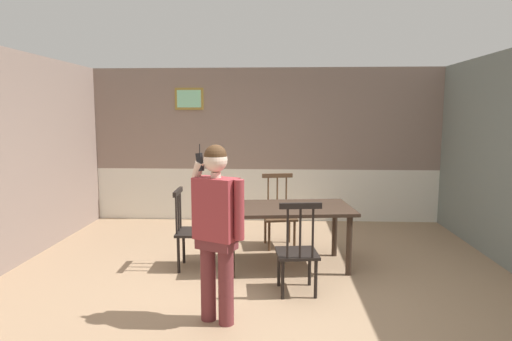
{
  "coord_description": "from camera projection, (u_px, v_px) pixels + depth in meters",
  "views": [
    {
      "loc": [
        0.23,
        -4.44,
        1.89
      ],
      "look_at": [
        0.01,
        -0.25,
        1.34
      ],
      "focal_mm": 30.38,
      "sensor_mm": 36.0,
      "label": 1
    }
  ],
  "objects": [
    {
      "name": "chair_by_doorway",
      "position": [
        192.0,
        230.0,
        5.3
      ],
      "size": [
        0.45,
        0.45,
        0.98
      ],
      "rotation": [
        0.0,
        0.0,
        4.75
      ],
      "color": "black",
      "rests_on": "ground_plane"
    },
    {
      "name": "room_back_partition",
      "position": [
        265.0,
        148.0,
        7.66
      ],
      "size": [
        6.17,
        0.17,
        2.68
      ],
      "color": "gray",
      "rests_on": "ground_plane"
    },
    {
      "name": "chair_at_table_head",
      "position": [
        279.0,
        214.0,
        6.21
      ],
      "size": [
        0.52,
        0.52,
        1.03
      ],
      "rotation": [
        0.0,
        0.0,
        3.32
      ],
      "color": "#513823",
      "rests_on": "ground_plane"
    },
    {
      "name": "chair_near_window",
      "position": [
        298.0,
        251.0,
        4.54
      ],
      "size": [
        0.47,
        0.47,
        1.01
      ],
      "rotation": [
        0.0,
        0.0,
        0.11
      ],
      "color": "black",
      "rests_on": "ground_plane"
    },
    {
      "name": "dining_table",
      "position": [
        287.0,
        214.0,
        5.35
      ],
      "size": [
        1.67,
        1.07,
        0.76
      ],
      "rotation": [
        0.0,
        0.0,
        0.11
      ],
      "color": "#38281E",
      "rests_on": "ground_plane"
    },
    {
      "name": "person_figure",
      "position": [
        217.0,
        223.0,
        3.85
      ],
      "size": [
        0.51,
        0.35,
        1.63
      ],
      "rotation": [
        0.0,
        0.0,
        2.71
      ],
      "color": "brown",
      "rests_on": "ground_plane"
    },
    {
      "name": "ground_plane",
      "position": [
        256.0,
        291.0,
        4.65
      ],
      "size": [
        7.04,
        7.04,
        0.0
      ],
      "primitive_type": "plane",
      "color": "#9E7F60"
    }
  ]
}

